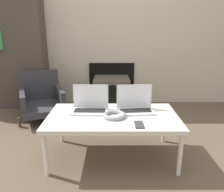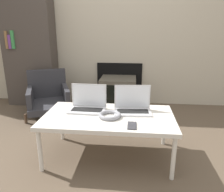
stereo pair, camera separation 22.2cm
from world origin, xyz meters
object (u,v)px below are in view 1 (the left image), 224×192
object	(u,v)px
phone	(138,125)
tv	(111,93)
laptop_right	(134,105)
armchair	(41,97)
laptop_left	(90,105)
headphones	(114,115)

from	to	relation	value
phone	tv	xyz separation A→B (m)	(-0.23, 1.56, -0.19)
phone	laptop_right	bearing A→B (deg)	90.27
phone	armchair	world-z (taller)	armchair
laptop_left	phone	bearing A→B (deg)	-35.98
laptop_right	armchair	xyz separation A→B (m)	(-1.18, 0.88, -0.20)
laptop_right	phone	size ratio (longest dim) A/B	2.49
phone	armchair	bearing A→B (deg)	134.28
phone	tv	size ratio (longest dim) A/B	0.27
phone	headphones	bearing A→B (deg)	139.68
phone	tv	distance (m)	1.58
laptop_right	tv	bearing A→B (deg)	95.72
phone	laptop_left	bearing A→B (deg)	142.32
armchair	phone	bearing A→B (deg)	-68.52
laptop_right	phone	distance (m)	0.33
laptop_left	tv	xyz separation A→B (m)	(0.20, 1.23, -0.24)
tv	headphones	bearing A→B (deg)	-88.89
laptop_right	phone	bearing A→B (deg)	-94.35
laptop_left	headphones	xyz separation A→B (m)	(0.23, -0.16, -0.04)
headphones	tv	bearing A→B (deg)	91.11
headphones	tv	world-z (taller)	tv
phone	tv	world-z (taller)	tv
tv	laptop_left	bearing A→B (deg)	-99.31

